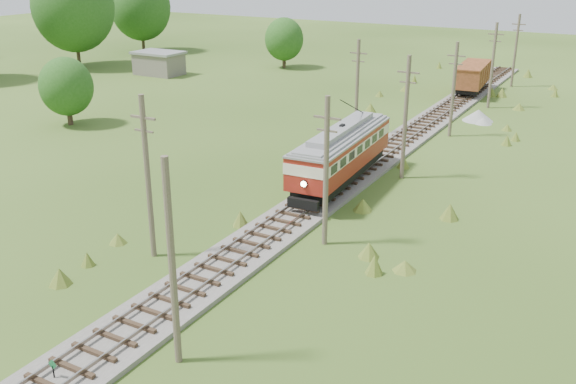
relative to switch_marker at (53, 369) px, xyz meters
The scene contains 18 objects.
railbed_main 32.50m from the switch_marker, 89.65° to the left, with size 3.60×96.00×0.57m.
switch_marker is the anchor object (origin of this frame).
streetcar 25.76m from the switch_marker, 89.55° to the left, with size 3.74×12.87×5.83m.
gondola 61.64m from the switch_marker, 89.81° to the left, with size 3.64×9.11×2.95m.
gravel_pile 49.38m from the switch_marker, 85.16° to the left, with size 3.10×3.29×1.13m.
utility_pole_r_1 6.11m from the switch_marker, 46.68° to the left, with size 0.30×0.30×8.80m.
utility_pole_r_2 17.29m from the switch_marker, 78.02° to the left, with size 1.60×0.30×8.60m.
utility_pole_r_3 29.96m from the switch_marker, 83.43° to the left, with size 1.60×0.30×9.00m.
utility_pole_r_4 42.78m from the switch_marker, 85.69° to the left, with size 1.60×0.30×8.40m.
utility_pole_r_5 55.76m from the switch_marker, 86.29° to the left, with size 1.60×0.30×8.90m.
utility_pole_r_6 68.69m from the switch_marker, 87.16° to the left, with size 1.60×0.30×8.70m.
utility_pole_l_a 11.93m from the switch_marker, 110.85° to the left, with size 1.60×0.30×9.00m.
utility_pole_l_b 38.92m from the switch_marker, 96.37° to the left, with size 1.60×0.30×8.60m.
tree_left_4 75.57m from the switch_marker, 135.70° to the left, with size 11.34×11.34×14.61m.
tree_left_5 88.59m from the switch_marker, 129.17° to the left, with size 9.66×9.66×12.44m.
tree_mid_a 72.16m from the switch_marker, 112.69° to the left, with size 5.46×5.46×7.03m.
tree_mid_c 41.35m from the switch_marker, 136.28° to the left, with size 5.04×5.04×6.49m.
shed 66.69m from the switch_marker, 126.65° to the left, with size 6.40×4.40×3.10m.
Camera 1 is at (17.89, -12.06, 15.77)m, focal length 40.00 mm.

